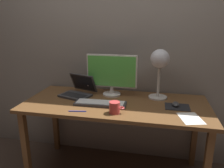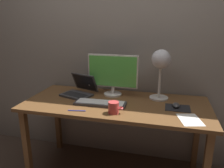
% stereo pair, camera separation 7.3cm
% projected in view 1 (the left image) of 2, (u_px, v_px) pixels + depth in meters
% --- Properties ---
extents(back_wall, '(4.80, 0.06, 2.60)m').
position_uv_depth(back_wall, '(124.00, 34.00, 2.15)').
color(back_wall, gray).
rests_on(back_wall, ground).
extents(desk, '(1.60, 0.70, 0.74)m').
position_uv_depth(desk, '(116.00, 111.00, 1.96)').
color(desk, brown).
rests_on(desk, ground).
extents(monitor, '(0.47, 0.17, 0.39)m').
position_uv_depth(monitor, '(112.00, 73.00, 2.07)').
color(monitor, silver).
rests_on(monitor, desk).
extents(keyboard_main, '(0.44, 0.15, 0.03)m').
position_uv_depth(keyboard_main, '(100.00, 103.00, 1.88)').
color(keyboard_main, '#38383A').
rests_on(keyboard_main, desk).
extents(laptop, '(0.34, 0.34, 0.19)m').
position_uv_depth(laptop, '(79.00, 89.00, 2.11)').
color(laptop, '#38383A').
rests_on(laptop, desk).
extents(desk_lamp, '(0.17, 0.17, 0.45)m').
position_uv_depth(desk_lamp, '(160.00, 63.00, 1.95)').
color(desk_lamp, beige).
rests_on(desk_lamp, desk).
extents(mousepad, '(0.20, 0.16, 0.00)m').
position_uv_depth(mousepad, '(177.00, 107.00, 1.83)').
color(mousepad, black).
rests_on(mousepad, desk).
extents(mouse, '(0.06, 0.10, 0.03)m').
position_uv_depth(mouse, '(176.00, 104.00, 1.84)').
color(mouse, '#38383A').
rests_on(mouse, mousepad).
extents(coffee_mug, '(0.12, 0.08, 0.09)m').
position_uv_depth(coffee_mug, '(115.00, 107.00, 1.70)').
color(coffee_mug, '#CC3F3F').
rests_on(coffee_mug, desk).
extents(paper_sheet_near_mouse, '(0.20, 0.24, 0.00)m').
position_uv_depth(paper_sheet_near_mouse, '(191.00, 118.00, 1.62)').
color(paper_sheet_near_mouse, white).
rests_on(paper_sheet_near_mouse, desk).
extents(pen, '(0.14, 0.03, 0.01)m').
position_uv_depth(pen, '(77.00, 111.00, 1.74)').
color(pen, '#2633A5').
rests_on(pen, desk).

